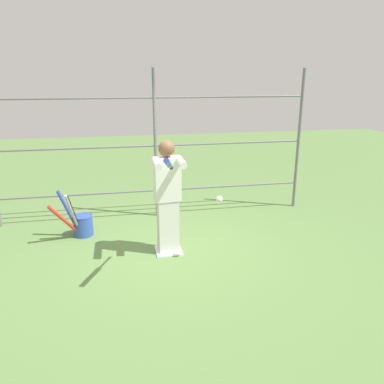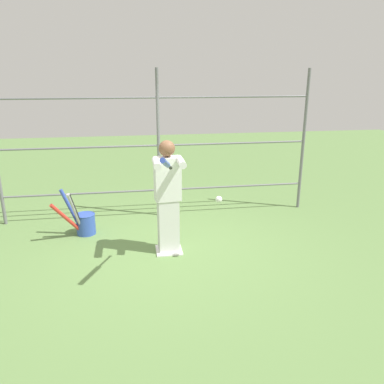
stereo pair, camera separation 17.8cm
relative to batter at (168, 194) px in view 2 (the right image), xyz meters
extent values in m
plane|color=#608447|center=(0.00, -0.02, -0.94)|extent=(24.00, 24.00, 0.00)
cube|color=white|center=(0.00, -0.02, -0.93)|extent=(0.40, 0.40, 0.02)
cylinder|color=slate|center=(-2.87, -1.62, 0.44)|extent=(0.06, 0.06, 2.76)
cylinder|color=slate|center=(0.00, -1.62, 0.44)|extent=(0.06, 0.06, 2.76)
cylinder|color=slate|center=(0.00, -1.62, -0.43)|extent=(5.73, 0.04, 0.04)
cylinder|color=slate|center=(0.00, -1.62, 0.44)|extent=(5.73, 0.04, 0.04)
cylinder|color=slate|center=(0.00, -1.62, 1.31)|extent=(5.73, 0.04, 0.04)
cube|color=silver|center=(0.00, -0.02, -0.52)|extent=(0.33, 0.23, 0.84)
cube|color=white|center=(0.00, -0.02, 0.23)|extent=(0.40, 0.25, 0.66)
sphere|color=brown|center=(0.00, -0.02, 0.68)|extent=(0.24, 0.24, 0.24)
cylinder|color=white|center=(-0.17, 0.20, 0.53)|extent=(0.10, 0.47, 0.10)
cylinder|color=white|center=(0.17, 0.23, 0.53)|extent=(0.10, 0.47, 0.10)
sphere|color=black|center=(0.00, 0.45, 0.51)|extent=(0.05, 0.05, 0.05)
cylinder|color=black|center=(0.03, 0.62, 0.56)|extent=(0.10, 0.35, 0.14)
cylinder|color=#334CB2|center=(0.12, 1.04, 0.71)|extent=(0.17, 0.54, 0.24)
sphere|color=white|center=(-0.67, 0.45, 0.02)|extent=(0.10, 0.10, 0.10)
cylinder|color=#3351B2|center=(1.34, -0.91, -0.76)|extent=(0.32, 0.32, 0.35)
torus|color=#3351B2|center=(1.34, -0.91, -0.59)|extent=(0.33, 0.33, 0.01)
cylinder|color=#B2B2B7|center=(1.46, -0.75, -0.51)|extent=(0.24, 0.30, 0.79)
cylinder|color=black|center=(1.46, -0.75, -0.52)|extent=(0.24, 0.29, 0.79)
cylinder|color=red|center=(1.60, -0.72, -0.59)|extent=(0.48, 0.38, 0.67)
cylinder|color=#334CB2|center=(1.55, -0.89, -0.51)|extent=(0.35, 0.09, 0.81)
camera|label=1|loc=(0.68, 5.26, 1.68)|focal=35.00mm
camera|label=2|loc=(0.51, 5.29, 1.68)|focal=35.00mm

